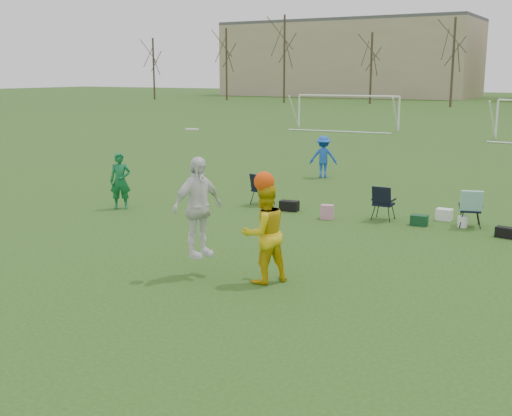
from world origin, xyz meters
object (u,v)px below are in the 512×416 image
Objects in this scene: fielder_green_near at (120,181)px; goal_left at (348,103)px; fielder_blue at (323,157)px; center_contest at (234,220)px.

fielder_green_near is 0.23× the size of goal_left.
fielder_blue is at bearing 38.92° from fielder_green_near.
goal_left is (-10.75, 32.48, 0.73)m from center_contest.
fielder_blue is at bearing -75.46° from goal_left.
center_contest reaches higher than fielder_green_near.
goal_left reaches higher than fielder_blue.
center_contest is at bearing -76.68° from goal_left.
goal_left is at bearing 108.32° from center_contest.
fielder_green_near is at bearing -86.45° from goal_left.
fielder_green_near reaches higher than fielder_blue.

